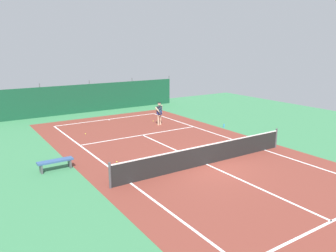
% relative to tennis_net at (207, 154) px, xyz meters
% --- Properties ---
extents(ground_plane, '(36.00, 36.00, 0.00)m').
position_rel_tennis_net_xyz_m(ground_plane, '(0.00, 0.00, -0.51)').
color(ground_plane, '#387A4C').
extents(court_surface, '(11.02, 26.60, 0.01)m').
position_rel_tennis_net_xyz_m(court_surface, '(0.00, 0.00, -0.51)').
color(court_surface, brown).
rests_on(court_surface, ground).
extents(tennis_net, '(10.12, 0.10, 1.10)m').
position_rel_tennis_net_xyz_m(tennis_net, '(0.00, 0.00, 0.00)').
color(tennis_net, black).
rests_on(tennis_net, ground).
extents(back_fence, '(16.30, 0.98, 2.70)m').
position_rel_tennis_net_xyz_m(back_fence, '(-0.00, 16.05, 0.16)').
color(back_fence, '#14472D').
rests_on(back_fence, ground).
extents(tennis_player, '(0.64, 0.80, 1.64)m').
position_rel_tennis_net_xyz_m(tennis_player, '(2.38, 8.17, 0.45)').
color(tennis_player, '#D8AD8C').
rests_on(tennis_player, ground).
extents(tennis_ball_near_player, '(0.07, 0.07, 0.07)m').
position_rel_tennis_net_xyz_m(tennis_ball_near_player, '(-2.99, 8.62, -0.48)').
color(tennis_ball_near_player, '#CCDB33').
rests_on(tennis_ball_near_player, ground).
extents(tennis_ball_midcourt, '(0.07, 0.07, 0.07)m').
position_rel_tennis_net_xyz_m(tennis_ball_midcourt, '(2.59, 9.40, -0.48)').
color(tennis_ball_midcourt, '#CCDB33').
rests_on(tennis_ball_midcourt, ground).
extents(tennis_ball_by_sideline, '(0.07, 0.07, 0.07)m').
position_rel_tennis_net_xyz_m(tennis_ball_by_sideline, '(-3.53, 2.63, -0.48)').
color(tennis_ball_by_sideline, '#CCDB33').
rests_on(tennis_ball_by_sideline, ground).
extents(parked_car, '(2.43, 4.40, 1.68)m').
position_rel_tennis_net_xyz_m(parked_car, '(-0.90, 18.49, 0.33)').
color(parked_car, silver).
rests_on(parked_car, ground).
extents(courtside_bench, '(1.60, 0.40, 0.49)m').
position_rel_tennis_net_xyz_m(courtside_bench, '(-6.31, 3.23, -0.14)').
color(courtside_bench, '#335184').
rests_on(courtside_bench, ground).
extents(water_bottle, '(0.08, 0.08, 0.24)m').
position_rel_tennis_net_xyz_m(water_bottle, '(5.78, 5.09, -0.39)').
color(water_bottle, '#338CD8').
rests_on(water_bottle, ground).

